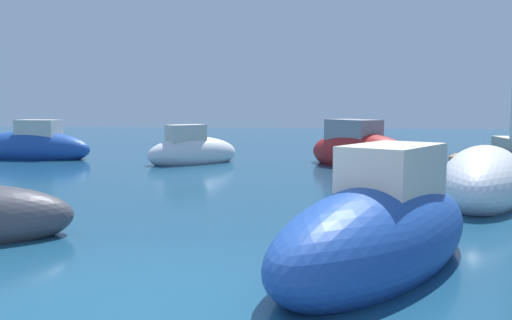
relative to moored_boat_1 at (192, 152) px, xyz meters
name	(u,v)px	position (x,y,z in m)	size (l,w,h in m)	color
ground	(141,302)	(2.50, -12.89, -0.39)	(80.00, 80.00, 0.00)	navy
moored_boat_1	(192,152)	(0.00, 0.00, 0.00)	(3.35, 3.13, 1.59)	white
moored_boat_2	(380,233)	(5.06, -11.46, 0.06)	(3.55, 4.50, 1.83)	#1E479E
moored_boat_3	(484,181)	(7.76, -6.26, 0.02)	(3.17, 4.94, 1.48)	white
moored_boat_6	(360,152)	(5.59, -0.39, 0.08)	(4.04, 4.52, 1.84)	#B21E1E
moored_boat_7	(31,147)	(-6.32, 0.89, 0.03)	(4.83, 1.75, 1.73)	#1E479E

